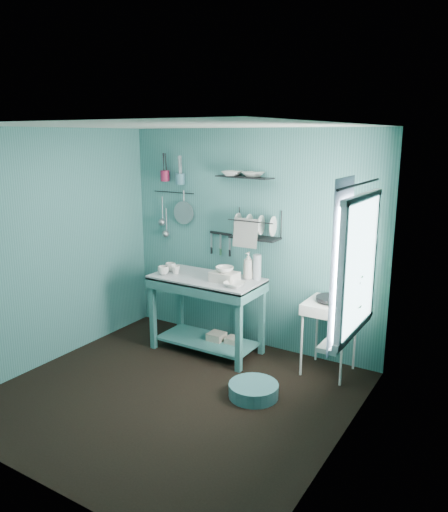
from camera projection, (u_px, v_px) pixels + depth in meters
The scene contains 36 objects.
floor at pixel (173, 395), 4.78m from camera, with size 3.20×3.20×0.00m, color black.
ceiling at pixel (166, 125), 4.19m from camera, with size 3.20×3.20×0.00m, color silver.
wall_back at pixel (250, 240), 5.73m from camera, with size 3.20×3.20×0.00m, color #3A7775.
wall_front at pixel (29, 320), 3.24m from camera, with size 3.20×3.20×0.00m, color #3A7775.
wall_left at pixel (50, 248), 5.30m from camera, with size 3.00×3.00×0.00m, color #3A7775.
wall_right at pixel (343, 299), 3.67m from camera, with size 3.00×3.00×0.00m, color #3A7775.
work_counter at pixel (207, 314), 5.66m from camera, with size 1.24×0.62×0.88m, color #377470.
mug_left at pixel (163, 270), 5.65m from camera, with size 0.12×0.12×0.10m, color silver.
mug_mid at pixel (176, 270), 5.69m from camera, with size 0.10×0.10×0.09m, color silver.
mug_right at pixel (171, 267), 5.80m from camera, with size 0.12×0.12×0.10m, color silver.
wash_tub at pixel (225, 277), 5.40m from camera, with size 0.28×0.22×0.10m, color beige.
tub_bowl at pixel (225, 269), 5.38m from camera, with size 0.20×0.20×0.06m, color silver.
soap_bottle at pixel (248, 265), 5.47m from camera, with size 0.12×0.12×0.30m, color beige.
water_bottle at pixel (257, 267), 5.44m from camera, with size 0.09×0.09×0.28m, color #A2ADB5.
counter_bowl at pixel (234, 285), 5.20m from camera, with size 0.22×0.22×0.05m, color silver.
hotplate_stand at pixel (329, 338), 5.15m from camera, with size 0.48×0.48×0.77m, color white.
frying_pan at pixel (331, 299), 5.05m from camera, with size 0.30×0.30×0.04m, color black.
knife_strip at pixel (221, 233), 5.88m from camera, with size 0.32×0.02×0.03m, color black.
dish_rack at pixel (255, 224), 5.50m from camera, with size 0.55×0.24×0.32m, color black.
upper_shelf at pixel (244, 177), 5.49m from camera, with size 0.70×0.18×0.01m, color black.
shelf_bowl_left at pixel (232, 168), 5.54m from camera, with size 0.22×0.22×0.05m, color silver.
shelf_bowl_right at pixel (253, 172), 5.42m from camera, with size 0.22×0.22×0.05m, color silver.
utensil_cup_magenta at pixel (165, 176), 6.08m from camera, with size 0.11×0.11×0.13m, color #9B1C43.
utensil_cup_teal at pixel (180, 179), 5.97m from camera, with size 0.11×0.11×0.13m, color #3D6F7F.
colander at pixel (184, 213), 6.08m from camera, with size 0.28×0.28×0.03m, color #9A9CA2.
ladle_outer at pixel (162, 209), 6.26m from camera, with size 0.01×0.01×0.30m, color #9A9CA2.
ladle_inner at pixel (166, 220), 6.26m from camera, with size 0.01×0.01×0.30m, color #9A9CA2.
hook_rail at pixel (174, 192), 6.12m from camera, with size 0.01×0.01×0.60m, color black.
window_glass at pixel (360, 265), 4.01m from camera, with size 1.10×1.10×0.00m, color white.
windowsill at pixel (346, 332), 4.20m from camera, with size 0.16×0.95×0.04m, color white.
curtain at pixel (340, 266), 3.79m from camera, with size 1.35×1.35×0.00m, color silver.
curtain_rod at pixel (360, 184), 3.88m from camera, with size 0.02×0.02×1.05m, color black.
potted_plant at pixel (345, 299), 4.21m from camera, with size 0.28×0.28×0.50m, color #27622D.
storage_tin_large at pixel (217, 342), 5.73m from camera, with size 0.18×0.18×0.22m, color tan.
storage_tin_small at pixel (233, 345), 5.65m from camera, with size 0.15×0.15×0.20m, color tan.
floor_basin at pixel (254, 390), 4.73m from camera, with size 0.48×0.48×0.13m, color teal.
Camera 1 is at (2.68, -3.43, 2.42)m, focal length 35.00 mm.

